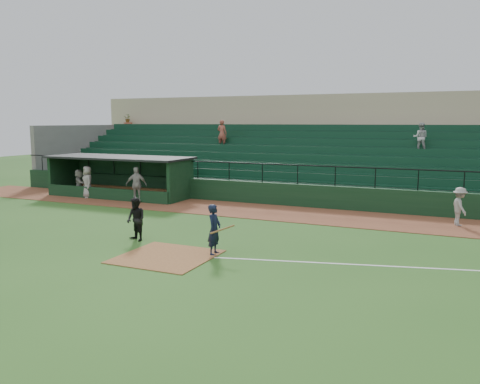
% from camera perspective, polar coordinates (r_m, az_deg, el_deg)
% --- Properties ---
extents(ground, '(90.00, 90.00, 0.00)m').
position_cam_1_polar(ground, '(17.45, -6.78, -6.71)').
color(ground, '#28541B').
rests_on(ground, ground).
extents(warning_track, '(40.00, 4.00, 0.03)m').
position_cam_1_polar(warning_track, '(24.48, 2.88, -2.29)').
color(warning_track, brown).
rests_on(warning_track, ground).
extents(home_plate_dirt, '(3.00, 3.00, 0.03)m').
position_cam_1_polar(home_plate_dirt, '(16.63, -8.56, -7.44)').
color(home_plate_dirt, brown).
rests_on(home_plate_dirt, ground).
extents(foul_line, '(17.49, 4.44, 0.01)m').
position_cam_1_polar(foul_line, '(16.28, 20.89, -8.28)').
color(foul_line, white).
rests_on(foul_line, ground).
extents(stadium_structure, '(38.00, 13.08, 6.40)m').
position_cam_1_polar(stadium_structure, '(32.18, 8.40, 4.26)').
color(stadium_structure, black).
rests_on(stadium_structure, ground).
extents(dugout, '(8.90, 3.20, 2.42)m').
position_cam_1_polar(dugout, '(30.44, -13.36, 2.07)').
color(dugout, black).
rests_on(dugout, ground).
extents(batter_at_plate, '(1.02, 0.70, 1.73)m').
position_cam_1_polar(batter_at_plate, '(16.55, -3.01, -4.40)').
color(batter_at_plate, black).
rests_on(batter_at_plate, ground).
extents(umpire, '(0.97, 0.87, 1.64)m').
position_cam_1_polar(umpire, '(18.87, -12.03, -3.14)').
color(umpire, black).
rests_on(umpire, ground).
extents(runner, '(0.97, 1.23, 1.67)m').
position_cam_1_polar(runner, '(23.00, 24.22, -1.55)').
color(runner, gray).
rests_on(runner, warning_track).
extents(dugout_player_a, '(1.25, 0.85, 1.97)m').
position_cam_1_polar(dugout_player_a, '(27.57, -11.99, 0.83)').
color(dugout_player_a, '#ABA6A0').
rests_on(dugout_player_a, warning_track).
extents(dugout_player_b, '(1.09, 0.99, 1.86)m').
position_cam_1_polar(dugout_player_b, '(30.04, -17.32, 1.12)').
color(dugout_player_b, '#A09A95').
rests_on(dugout_player_b, warning_track).
extents(dugout_player_c, '(1.40, 1.39, 1.61)m').
position_cam_1_polar(dugout_player_c, '(30.83, -18.22, 1.02)').
color(dugout_player_c, '#A5A09A').
rests_on(dugout_player_c, warning_track).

